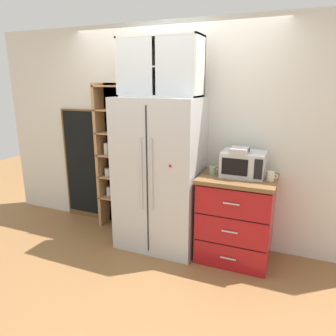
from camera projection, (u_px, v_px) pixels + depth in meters
name	position (u px, v px, depth m)	size (l,w,h in m)	color
ground_plane	(160.00, 244.00, 3.79)	(10.71, 10.71, 0.00)	olive
wall_back_cream	(172.00, 134.00, 3.80)	(5.01, 0.10, 2.55)	silver
refrigerator	(160.00, 174.00, 3.58)	(0.93, 0.67, 1.73)	silver
pantry_shelf_column	(117.00, 157.00, 4.07)	(0.50, 0.26, 1.88)	brown
counter_cabinet	(236.00, 218.00, 3.38)	(0.78, 0.62, 0.94)	#A8161C
microwave	(243.00, 164.00, 3.25)	(0.44, 0.33, 0.26)	silver
coffee_maker	(239.00, 162.00, 3.22)	(0.17, 0.20, 0.31)	#B7B7BC
mug_cream	(271.00, 176.00, 3.11)	(0.11, 0.07, 0.10)	silver
mug_sage	(213.00, 170.00, 3.33)	(0.11, 0.07, 0.08)	#8CA37F
bottle_cobalt	(239.00, 165.00, 3.22)	(0.06, 0.06, 0.28)	navy
bottle_clear	(238.00, 167.00, 3.20)	(0.07, 0.07, 0.25)	silver
upper_cabinet	(161.00, 67.00, 3.31)	(0.89, 0.32, 0.61)	silver
chalkboard_menu	(83.00, 165.00, 4.36)	(0.60, 0.04, 1.53)	brown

